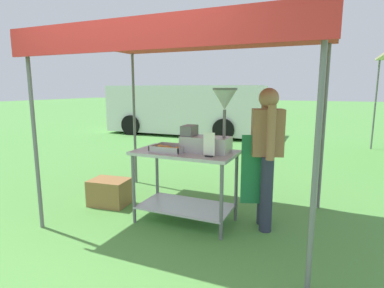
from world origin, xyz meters
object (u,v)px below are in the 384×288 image
Objects in this scene: donut_tray at (169,149)px; menu_sign at (209,146)px; vendor at (266,151)px; supply_crate at (110,192)px; van_white at (185,109)px; stall_canopy at (188,42)px; donut_fryer at (211,128)px; donut_cart at (185,172)px.

menu_sign is (0.55, -0.11, 0.09)m from donut_tray.
supply_crate is at bearing -176.29° from vendor.
stall_canopy is at bearing -64.74° from van_white.
donut_fryer is 7.62m from van_white.
van_white is at bearing 115.26° from stall_canopy.
stall_canopy is 1.23m from menu_sign.
van_white is (-3.55, 7.02, -0.11)m from menu_sign.
vendor reaches higher than supply_crate.
vendor reaches higher than donut_fryer.
donut_cart is at bearing -90.00° from stall_canopy.
stall_canopy is at bearing -172.14° from vendor.
van_white is (-4.08, 6.62, -0.03)m from vendor.
menu_sign is at bearing -25.60° from donut_cart.
supply_crate is (-1.50, 0.03, -0.97)m from donut_fryer.
donut_fryer is 1.32× the size of supply_crate.
stall_canopy is at bearing 172.75° from donut_fryer.
supply_crate is (-2.11, -0.14, -0.72)m from vendor.
stall_canopy is 7.56m from van_white.
menu_sign reaches higher than donut_tray.
donut_fryer is (0.48, 0.13, 0.25)m from donut_tray.
donut_cart is 3.09× the size of donut_tray.
donut_cart is 7.55m from van_white.
menu_sign is at bearing -9.47° from supply_crate.
donut_cart is at bearing -168.44° from donut_fryer.
donut_cart is 1.63× the size of donut_fryer.
donut_fryer reaches higher than supply_crate.
stall_canopy is 4.27× the size of donut_fryer.
donut_fryer is at bearing -0.99° from supply_crate.
stall_canopy reaches higher than donut_tray.
menu_sign is (0.37, -0.18, 0.37)m from donut_cart.
donut_cart is 1.28m from supply_crate.
van_white is (-3.18, 6.74, -1.25)m from stall_canopy.
donut_cart is 0.75× the size of vendor.
donut_fryer is at bearing -7.25° from stall_canopy.
menu_sign is 0.67m from vendor.
supply_crate is at bearing 179.01° from donut_fryer.
stall_canopy is at bearing 42.64° from donut_tray.
donut_cart is at bearing -166.12° from vendor.
donut_tray is at bearing -164.94° from vendor.
donut_cart is 4.51× the size of menu_sign.
vendor is at bearing 3.71° from supply_crate.
menu_sign is (0.07, -0.24, -0.16)m from donut_fryer.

